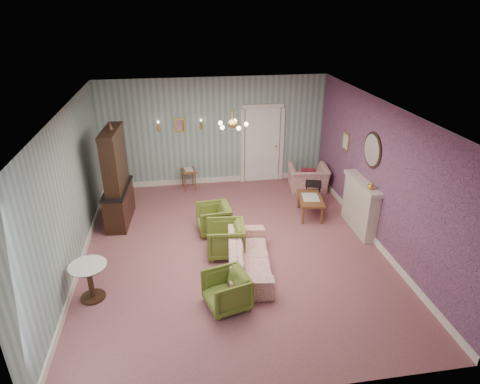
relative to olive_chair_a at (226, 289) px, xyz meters
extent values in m
plane|color=#96575E|center=(0.36, 1.70, -0.34)|extent=(7.00, 7.00, 0.00)
plane|color=white|center=(0.36, 1.70, 2.56)|extent=(7.00, 7.00, 0.00)
plane|color=gray|center=(0.36, 5.20, 1.11)|extent=(6.00, 0.00, 6.00)
plane|color=gray|center=(0.36, -1.80, 1.11)|extent=(6.00, 0.00, 6.00)
plane|color=gray|center=(-2.64, 1.70, 1.11)|extent=(0.00, 7.00, 7.00)
plane|color=gray|center=(3.36, 1.70, 1.11)|extent=(0.00, 7.00, 7.00)
plane|color=#BE5F84|center=(3.35, 1.70, 1.11)|extent=(0.00, 7.00, 7.00)
imported|color=#5E6D26|center=(0.00, 0.00, 0.00)|extent=(0.78, 0.81, 0.69)
imported|color=#5E6D26|center=(0.18, 1.57, 0.03)|extent=(0.74, 0.79, 0.75)
imported|color=#5E6D26|center=(0.04, 2.48, 0.01)|extent=(0.69, 0.73, 0.70)
imported|color=#A94454|center=(0.56, 0.98, 0.04)|extent=(0.79, 2.01, 0.77)
imported|color=#A94454|center=(2.76, 4.32, 0.10)|extent=(1.09, 0.79, 0.89)
imported|color=gold|center=(3.20, 1.70, 0.89)|extent=(0.15, 0.15, 0.15)
cube|color=maroon|center=(2.71, 4.17, 0.14)|extent=(0.41, 0.28, 0.39)
camera|label=1|loc=(-0.64, -5.44, 4.32)|focal=30.91mm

